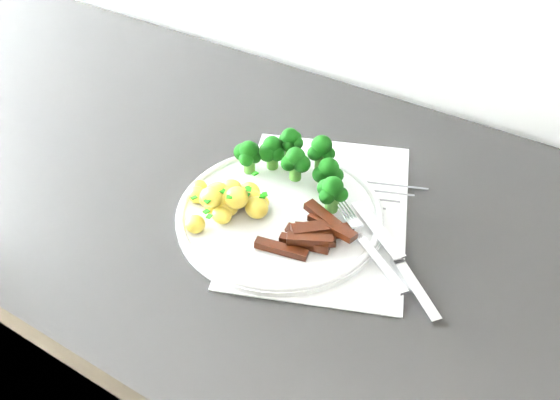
{
  "coord_description": "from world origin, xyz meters",
  "views": [
    {
      "loc": [
        0.14,
        1.18,
        1.44
      ],
      "look_at": [
        -0.15,
        1.65,
        0.94
      ],
      "focal_mm": 39.18,
      "sensor_mm": 36.0,
      "label": 1
    }
  ],
  "objects": [
    {
      "name": "fork",
      "position": [
        -0.02,
        1.64,
        0.93
      ],
      "size": [
        0.14,
        0.1,
        0.01
      ],
      "color": "silver",
      "rests_on": "plate"
    },
    {
      "name": "beef_strips",
      "position": [
        -0.09,
        1.63,
        0.93
      ],
      "size": [
        0.1,
        0.09,
        0.03
      ],
      "color": "black",
      "rests_on": "plate"
    },
    {
      "name": "plate",
      "position": [
        -0.15,
        1.65,
        0.92
      ],
      "size": [
        0.26,
        0.26,
        0.01
      ],
      "color": "white",
      "rests_on": "counter"
    },
    {
      "name": "recipe_paper",
      "position": [
        -0.11,
        1.68,
        0.92
      ],
      "size": [
        0.31,
        0.36,
        0.0
      ],
      "color": "white",
      "rests_on": "counter"
    },
    {
      "name": "potatoes",
      "position": [
        -0.21,
        1.62,
        0.94
      ],
      "size": [
        0.11,
        0.11,
        0.04
      ],
      "color": "#DDC749",
      "rests_on": "plate"
    },
    {
      "name": "broccoli",
      "position": [
        -0.16,
        1.71,
        0.96
      ],
      "size": [
        0.17,
        0.09,
        0.06
      ],
      "color": "#35691F",
      "rests_on": "plate"
    },
    {
      "name": "knife",
      "position": [
        0.02,
        1.64,
        0.92
      ],
      "size": [
        0.16,
        0.13,
        0.02
      ],
      "color": "silver",
      "rests_on": "plate"
    }
  ]
}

